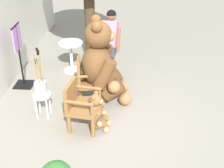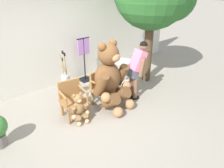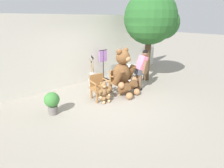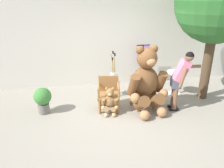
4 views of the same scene
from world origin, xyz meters
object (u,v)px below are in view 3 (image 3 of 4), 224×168
(wooden_chair_right, at_px, (118,81))
(potted_plant, at_px, (52,102))
(teddy_bear_large, at_px, (124,73))
(teddy_bear_small, at_px, (104,92))
(brush_bucket, at_px, (93,75))
(white_stool, at_px, (93,82))
(person_visitor, at_px, (141,67))
(round_side_table, at_px, (130,72))
(clothing_display_stand, at_px, (103,64))
(wooden_chair_left, at_px, (99,86))
(patio_tree, at_px, (153,19))

(wooden_chair_right, height_order, potted_plant, wooden_chair_right)
(teddy_bear_large, xyz_separation_m, teddy_bear_small, (-0.93, -0.01, -0.49))
(brush_bucket, bearing_deg, white_stool, 46.40)
(person_visitor, bearing_deg, potted_plant, 173.32)
(person_visitor, xyz_separation_m, white_stool, (-1.49, 1.11, -0.56))
(round_side_table, height_order, clothing_display_stand, clothing_display_stand)
(wooden_chair_left, distance_m, teddy_bear_large, 1.03)
(patio_tree, bearing_deg, potted_plant, -178.77)
(clothing_display_stand, bearing_deg, round_side_table, -50.97)
(wooden_chair_left, bearing_deg, white_stool, 69.86)
(potted_plant, bearing_deg, wooden_chair_right, -1.04)
(teddy_bear_large, height_order, white_stool, teddy_bear_large)
(teddy_bear_small, xyz_separation_m, person_visitor, (1.78, -0.08, 0.57))
(wooden_chair_left, bearing_deg, patio_tree, 2.84)
(wooden_chair_right, distance_m, teddy_bear_small, 0.96)
(person_visitor, bearing_deg, wooden_chair_left, 168.64)
(wooden_chair_left, relative_size, potted_plant, 1.26)
(wooden_chair_left, xyz_separation_m, round_side_table, (2.12, 0.56, -0.01))
(white_stool, distance_m, potted_plant, 2.07)
(patio_tree, height_order, clothing_display_stand, patio_tree)
(wooden_chair_right, distance_m, teddy_bear_large, 0.46)
(wooden_chair_right, bearing_deg, person_visitor, -22.13)
(wooden_chair_left, xyz_separation_m, teddy_bear_small, (-0.02, -0.28, -0.12))
(teddy_bear_small, relative_size, potted_plant, 1.03)
(wooden_chair_left, distance_m, round_side_table, 2.19)
(brush_bucket, relative_size, potted_plant, 1.36)
(brush_bucket, bearing_deg, round_side_table, -5.96)
(wooden_chair_right, relative_size, clothing_display_stand, 0.63)
(teddy_bear_large, bearing_deg, brush_bucket, 122.20)
(wooden_chair_left, xyz_separation_m, person_visitor, (1.77, -0.36, 0.45))
(person_visitor, height_order, round_side_table, person_visitor)
(wooden_chair_right, relative_size, potted_plant, 1.26)
(wooden_chair_left, height_order, round_side_table, wooden_chair_left)
(teddy_bear_large, bearing_deg, wooden_chair_left, 163.56)
(teddy_bear_small, bearing_deg, wooden_chair_left, 86.90)
(wooden_chair_right, relative_size, person_visitor, 0.56)
(teddy_bear_large, xyz_separation_m, potted_plant, (-2.58, 0.32, -0.43))
(teddy_bear_large, xyz_separation_m, patio_tree, (2.00, 0.42, 1.78))
(brush_bucket, bearing_deg, potted_plant, -159.98)
(teddy_bear_small, relative_size, patio_tree, 0.19)
(wooden_chair_right, bearing_deg, potted_plant, 178.96)
(wooden_chair_left, height_order, brush_bucket, brush_bucket)
(teddy_bear_small, xyz_separation_m, clothing_display_stand, (1.38, 1.77, 0.38))
(white_stool, height_order, brush_bucket, brush_bucket)
(white_stool, bearing_deg, wooden_chair_right, -50.63)
(person_visitor, height_order, white_stool, person_visitor)
(teddy_bear_large, bearing_deg, wooden_chair_right, 95.02)
(person_visitor, distance_m, brush_bucket, 1.88)
(white_stool, height_order, clothing_display_stand, clothing_display_stand)
(teddy_bear_large, distance_m, white_stool, 1.30)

